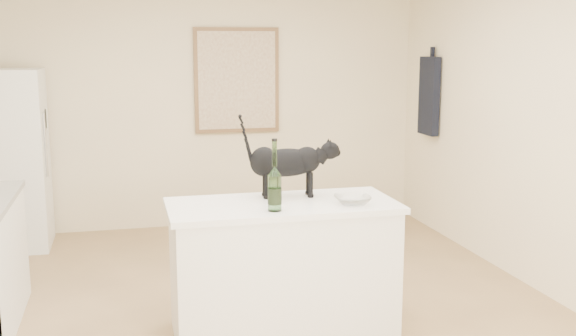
{
  "coord_description": "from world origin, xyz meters",
  "views": [
    {
      "loc": [
        -0.9,
        -4.42,
        1.92
      ],
      "look_at": [
        0.15,
        -0.15,
        1.12
      ],
      "focal_mm": 42.41,
      "sensor_mm": 36.0,
      "label": 1
    }
  ],
  "objects": [
    {
      "name": "fridge",
      "position": [
        -1.95,
        2.35,
        0.85
      ],
      "size": [
        0.68,
        0.68,
        1.7
      ],
      "primitive_type": "cube",
      "color": "white",
      "rests_on": "floor"
    },
    {
      "name": "island_top",
      "position": [
        0.1,
        -0.2,
        0.88
      ],
      "size": [
        1.5,
        0.7,
        0.04
      ],
      "primitive_type": "cube",
      "color": "white",
      "rests_on": "island_base"
    },
    {
      "name": "floor",
      "position": [
        0.0,
        0.0,
        0.0
      ],
      "size": [
        5.5,
        5.5,
        0.0
      ],
      "primitive_type": "plane",
      "color": "tan",
      "rests_on": "ground"
    },
    {
      "name": "wine_bottle",
      "position": [
        0.0,
        -0.41,
        1.1
      ],
      "size": [
        0.11,
        0.11,
        0.4
      ],
      "primitive_type": "cylinder",
      "rotation": [
        0.0,
        0.0,
        -0.37
      ],
      "color": "#265C25",
      "rests_on": "island_top"
    },
    {
      "name": "wall_right",
      "position": [
        2.25,
        0.0,
        1.3
      ],
      "size": [
        0.0,
        5.5,
        5.5
      ],
      "primitive_type": "plane",
      "rotation": [
        1.57,
        0.0,
        -1.57
      ],
      "color": "beige",
      "rests_on": "ground"
    },
    {
      "name": "glass_bowl",
      "position": [
        0.53,
        -0.36,
        0.93
      ],
      "size": [
        0.25,
        0.25,
        0.06
      ],
      "primitive_type": "imported",
      "rotation": [
        0.0,
        0.0,
        -0.09
      ],
      "color": "white",
      "rests_on": "island_top"
    },
    {
      "name": "wall_back",
      "position": [
        0.0,
        2.75,
        1.3
      ],
      "size": [
        4.5,
        0.0,
        4.5
      ],
      "primitive_type": "plane",
      "rotation": [
        1.57,
        0.0,
        0.0
      ],
      "color": "beige",
      "rests_on": "ground"
    },
    {
      "name": "artwork_canvas",
      "position": [
        0.3,
        2.7,
        1.55
      ],
      "size": [
        0.82,
        0.0,
        1.02
      ],
      "primitive_type": "cube",
      "color": "beige",
      "rests_on": "wall_back"
    },
    {
      "name": "fridge_paper",
      "position": [
        -1.6,
        2.46,
        1.22
      ],
      "size": [
        0.03,
        0.14,
        0.19
      ],
      "primitive_type": "cube",
      "rotation": [
        0.0,
        0.0,
        0.19
      ],
      "color": "beige",
      "rests_on": "fridge"
    },
    {
      "name": "black_cat",
      "position": [
        0.17,
        -0.03,
        1.11
      ],
      "size": [
        0.62,
        0.24,
        0.42
      ],
      "primitive_type": null,
      "rotation": [
        0.0,
        0.0,
        -0.09
      ],
      "color": "black",
      "rests_on": "island_top"
    },
    {
      "name": "island_base",
      "position": [
        0.1,
        -0.2,
        0.43
      ],
      "size": [
        1.44,
        0.67,
        0.86
      ],
      "primitive_type": "cube",
      "color": "white",
      "rests_on": "floor"
    },
    {
      "name": "artwork_frame",
      "position": [
        0.3,
        2.72,
        1.55
      ],
      "size": [
        0.9,
        0.03,
        1.1
      ],
      "primitive_type": "cube",
      "color": "brown",
      "rests_on": "wall_back"
    },
    {
      "name": "wall_front",
      "position": [
        0.0,
        -2.75,
        1.3
      ],
      "size": [
        4.5,
        0.0,
        4.5
      ],
      "primitive_type": "plane",
      "rotation": [
        -1.57,
        0.0,
        0.0
      ],
      "color": "beige",
      "rests_on": "ground"
    },
    {
      "name": "hanging_garment",
      "position": [
        2.19,
        2.05,
        1.4
      ],
      "size": [
        0.08,
        0.34,
        0.8
      ],
      "primitive_type": "cube",
      "color": "black",
      "rests_on": "wall_right"
    }
  ]
}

